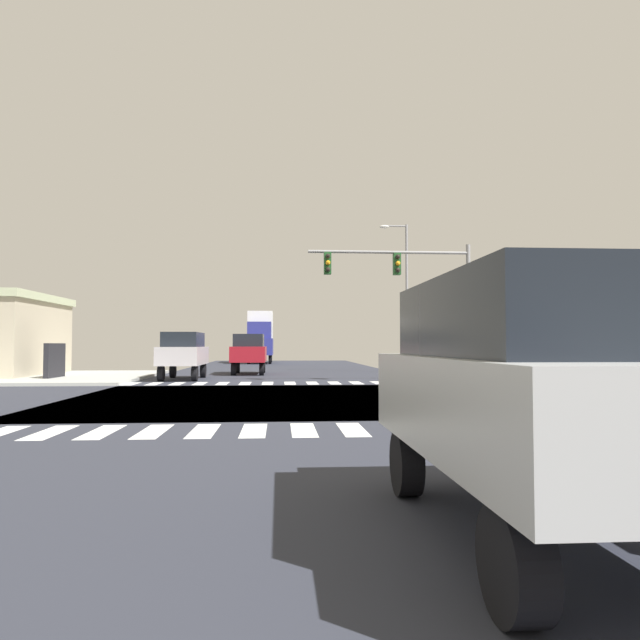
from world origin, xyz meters
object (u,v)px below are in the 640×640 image
Objects in this scene: street_lamp at (403,285)px; suv_farside_1 at (528,357)px; suv_leading_4 at (529,382)px; box_truck_nearside_1 at (260,336)px; traffic_signal_mast at (406,279)px; suv_middle_6 at (183,351)px; suv_inner_7 at (249,350)px.

street_lamp is 20.70m from suv_farside_1.
suv_leading_4 is at bearing -100.02° from street_lamp.
box_truck_nearside_1 is 1.57× the size of suv_leading_4.
traffic_signal_mast is at bearing -101.37° from street_lamp.
suv_leading_4 is 1.00× the size of suv_middle_6.
suv_farside_1 is 21.00m from suv_inner_7.
traffic_signal_mast is 1.06× the size of box_truck_nearside_1.
traffic_signal_mast is 0.83× the size of street_lamp.
suv_farside_1 is at bearing 129.58° from suv_middle_6.
suv_inner_7 is (3.00, 5.14, 0.00)m from suv_middle_6.
box_truck_nearside_1 is 1.57× the size of suv_middle_6.
box_truck_nearside_1 is 40.84m from suv_farside_1.
suv_leading_4 and suv_inner_7 have the same top height.
street_lamp reaches higher than suv_farside_1.
street_lamp is at bearing 79.98° from suv_leading_4.
traffic_signal_mast is 1.66× the size of suv_farside_1.
suv_inner_7 is (-9.46, -1.13, -4.03)m from street_lamp.
traffic_signal_mast is 1.66× the size of suv_inner_7.
traffic_signal_mast is at bearing 164.61° from suv_middle_6.
suv_farside_1 is 1.00× the size of suv_middle_6.
box_truck_nearside_1 is at bearing -90.00° from suv_inner_7.
street_lamp is (1.85, 9.19, 0.65)m from traffic_signal_mast.
street_lamp is 2.01× the size of suv_farside_1.
street_lamp reaches higher than suv_inner_7.
suv_farside_1 is 1.00× the size of suv_leading_4.
traffic_signal_mast is 9.40m from street_lamp.
traffic_signal_mast is 11.64m from suv_farside_1.
traffic_signal_mast is at bearing 5.00° from suv_farside_1.
suv_middle_6 is (-10.62, 2.92, -3.39)m from traffic_signal_mast.
suv_leading_4 and suv_middle_6 have the same top height.
box_truck_nearside_1 reaches higher than suv_farside_1.
suv_inner_7 is (-8.59, 19.16, 0.00)m from suv_farside_1.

